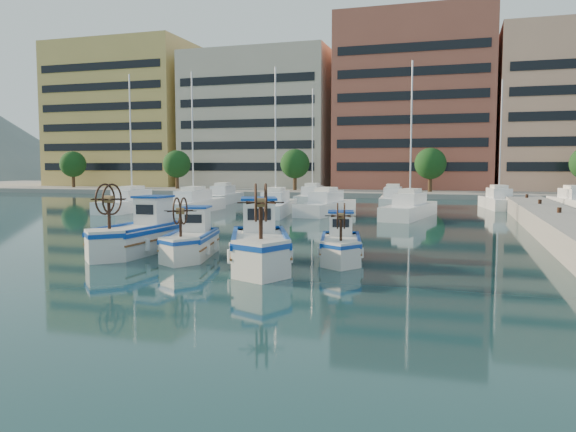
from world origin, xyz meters
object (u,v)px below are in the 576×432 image
at_px(fishing_boat_a, 140,233).
at_px(fishing_boat_d, 341,243).
at_px(fishing_boat_b, 192,239).
at_px(fishing_boat_c, 260,242).

relative_size(fishing_boat_a, fishing_boat_d, 1.25).
distance_m(fishing_boat_a, fishing_boat_b, 2.70).
bearing_deg(fishing_boat_c, fishing_boat_b, 139.01).
xyz_separation_m(fishing_boat_b, fishing_boat_c, (3.51, -1.27, 0.17)).
xyz_separation_m(fishing_boat_a, fishing_boat_b, (2.68, -0.31, -0.14)).
distance_m(fishing_boat_a, fishing_boat_d, 8.90).
xyz_separation_m(fishing_boat_c, fishing_boat_d, (2.68, 2.29, -0.22)).
bearing_deg(fishing_boat_a, fishing_boat_d, 6.19).
bearing_deg(fishing_boat_d, fishing_boat_b, 177.68).
distance_m(fishing_boat_c, fishing_boat_d, 3.53).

